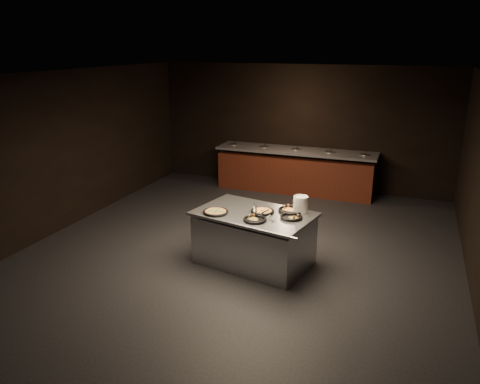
# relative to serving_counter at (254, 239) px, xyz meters

# --- Properties ---
(room) EXTENTS (7.02, 8.02, 2.92)m
(room) POSITION_rel_serving_counter_xyz_m (-0.34, 0.36, 1.04)
(room) COLOR black
(room) RESTS_ON ground
(salad_bar) EXTENTS (3.70, 0.83, 1.18)m
(salad_bar) POSITION_rel_serving_counter_xyz_m (-0.34, 3.92, 0.03)
(salad_bar) COLOR #5B1F15
(salad_bar) RESTS_ON ground
(serving_counter) EXTENTS (1.97, 1.49, 0.85)m
(serving_counter) POSITION_rel_serving_counter_xyz_m (0.00, 0.00, 0.00)
(serving_counter) COLOR silver
(serving_counter) RESTS_ON ground
(plate_stack) EXTENTS (0.23, 0.23, 0.25)m
(plate_stack) POSITION_rel_serving_counter_xyz_m (0.66, 0.28, 0.57)
(plate_stack) COLOR silver
(plate_stack) RESTS_ON serving_counter
(pan_veggie_whole) EXTENTS (0.39, 0.39, 0.04)m
(pan_veggie_whole) POSITION_rel_serving_counter_xyz_m (-0.55, -0.22, 0.46)
(pan_veggie_whole) COLOR black
(pan_veggie_whole) RESTS_ON serving_counter
(pan_cheese_whole) EXTENTS (0.36, 0.36, 0.04)m
(pan_cheese_whole) POSITION_rel_serving_counter_xyz_m (0.11, 0.06, 0.46)
(pan_cheese_whole) COLOR black
(pan_cheese_whole) RESTS_ON serving_counter
(pan_cheese_slices_a) EXTENTS (0.41, 0.41, 0.04)m
(pan_cheese_slices_a) POSITION_rel_serving_counter_xyz_m (0.52, 0.27, 0.46)
(pan_cheese_slices_a) COLOR black
(pan_cheese_slices_a) RESTS_ON serving_counter
(pan_cheese_slices_b) EXTENTS (0.35, 0.35, 0.04)m
(pan_cheese_slices_b) POSITION_rel_serving_counter_xyz_m (0.12, -0.32, 0.46)
(pan_cheese_slices_b) COLOR black
(pan_cheese_slices_b) RESTS_ON serving_counter
(pan_veggie_slices) EXTENTS (0.34, 0.34, 0.04)m
(pan_veggie_slices) POSITION_rel_serving_counter_xyz_m (0.60, -0.02, 0.46)
(pan_veggie_slices) COLOR black
(pan_veggie_slices) RESTS_ON serving_counter
(server_left) EXTENTS (0.23, 0.33, 0.18)m
(server_left) POSITION_rel_serving_counter_xyz_m (0.03, -0.06, 0.52)
(server_left) COLOR silver
(server_left) RESTS_ON serving_counter
(server_right) EXTENTS (0.28, 0.20, 0.15)m
(server_right) POSITION_rel_serving_counter_xyz_m (0.26, -0.15, 0.51)
(server_right) COLOR silver
(server_right) RESTS_ON serving_counter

